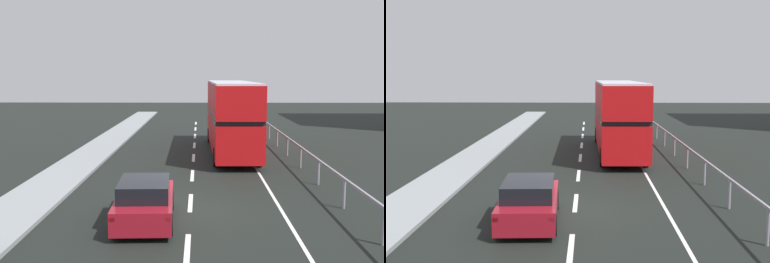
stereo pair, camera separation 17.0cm
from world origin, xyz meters
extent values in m
cube|color=black|center=(0.00, 0.00, -0.05)|extent=(73.25, 120.00, 0.10)
cube|color=gray|center=(-5.96, 0.00, 0.07)|extent=(2.36, 80.00, 0.14)
cube|color=silver|center=(0.00, -3.66, 0.00)|extent=(0.16, 2.40, 0.01)
cube|color=silver|center=(0.00, 0.91, 0.00)|extent=(0.16, 2.40, 0.01)
cube|color=silver|center=(0.00, 5.47, 0.00)|extent=(0.16, 2.40, 0.01)
cube|color=silver|center=(0.00, 10.04, 0.00)|extent=(0.16, 2.40, 0.01)
cube|color=silver|center=(0.00, 14.61, 0.00)|extent=(0.16, 2.40, 0.01)
cube|color=silver|center=(0.00, 19.18, 0.00)|extent=(0.16, 2.40, 0.01)
cube|color=silver|center=(0.00, 23.75, 0.00)|extent=(0.16, 2.40, 0.01)
cube|color=silver|center=(0.00, 28.32, 0.00)|extent=(0.16, 2.40, 0.01)
cube|color=silver|center=(3.19, 9.00, 0.00)|extent=(0.12, 46.00, 0.01)
cube|color=gray|center=(5.44, 9.00, 1.06)|extent=(0.08, 42.00, 0.08)
cylinder|color=gray|center=(5.44, -3.25, 0.53)|extent=(0.10, 0.10, 1.06)
cylinder|color=gray|center=(5.44, 0.25, 0.53)|extent=(0.10, 0.10, 1.06)
cylinder|color=gray|center=(5.44, 3.75, 0.53)|extent=(0.10, 0.10, 1.06)
cylinder|color=gray|center=(5.44, 7.25, 0.53)|extent=(0.10, 0.10, 1.06)
cylinder|color=gray|center=(5.44, 10.75, 0.53)|extent=(0.10, 0.10, 1.06)
cylinder|color=gray|center=(5.44, 14.25, 0.53)|extent=(0.10, 0.10, 1.06)
cylinder|color=gray|center=(5.44, 17.75, 0.53)|extent=(0.10, 0.10, 1.06)
cylinder|color=gray|center=(5.44, 21.25, 0.53)|extent=(0.10, 0.10, 1.06)
cylinder|color=gray|center=(5.44, 24.75, 0.53)|extent=(0.10, 0.10, 1.06)
cylinder|color=gray|center=(5.44, 28.25, 0.53)|extent=(0.10, 0.10, 1.06)
cube|color=red|center=(2.22, 11.71, 1.29)|extent=(2.57, 11.53, 1.89)
cube|color=black|center=(2.22, 11.71, 2.36)|extent=(2.59, 11.07, 0.24)
cube|color=red|center=(2.22, 11.71, 3.32)|extent=(2.57, 11.53, 1.69)
cube|color=silver|center=(2.22, 11.71, 4.22)|extent=(2.52, 11.30, 0.10)
cube|color=black|center=(2.13, 17.44, 1.39)|extent=(2.16, 0.07, 1.32)
cube|color=yellow|center=(2.13, 17.44, 3.74)|extent=(1.44, 0.06, 0.28)
cylinder|color=black|center=(1.05, 16.04, 0.50)|extent=(0.29, 1.00, 1.00)
cylinder|color=black|center=(3.26, 16.07, 0.50)|extent=(0.29, 1.00, 1.00)
cylinder|color=black|center=(1.18, 7.55, 0.50)|extent=(0.29, 1.00, 1.00)
cylinder|color=black|center=(3.38, 7.58, 0.50)|extent=(0.29, 1.00, 1.00)
cube|color=maroon|center=(-1.42, -1.29, 0.53)|extent=(1.95, 4.11, 0.70)
cube|color=black|center=(-1.41, -1.49, 1.14)|extent=(1.66, 2.29, 0.52)
cube|color=red|center=(-2.11, -3.31, 0.71)|extent=(0.16, 0.07, 0.12)
cube|color=red|center=(-0.54, -3.24, 0.71)|extent=(0.16, 0.07, 0.12)
cylinder|color=black|center=(-2.29, -0.02, 0.32)|extent=(0.23, 0.65, 0.64)
cylinder|color=black|center=(-0.68, 0.06, 0.32)|extent=(0.23, 0.65, 0.64)
cylinder|color=black|center=(-2.16, -2.64, 0.32)|extent=(0.23, 0.65, 0.64)
cylinder|color=black|center=(-0.56, -2.57, 0.32)|extent=(0.23, 0.65, 0.64)
camera|label=1|loc=(0.32, -15.59, 4.74)|focal=42.94mm
camera|label=2|loc=(0.49, -15.59, 4.74)|focal=42.94mm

